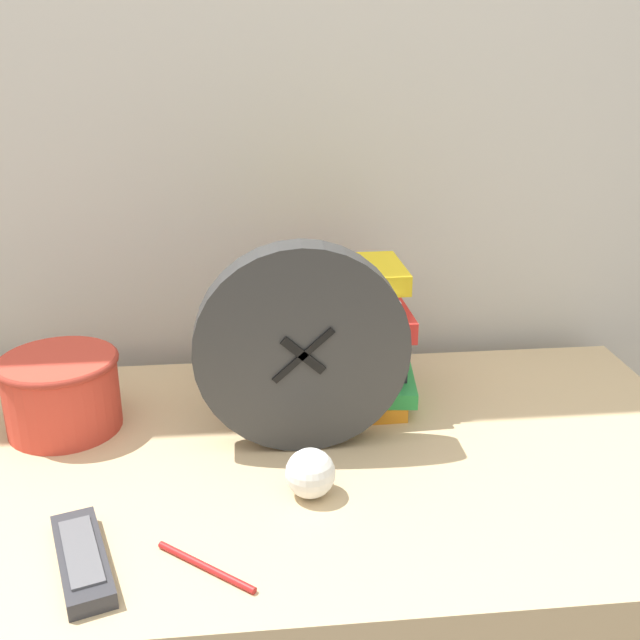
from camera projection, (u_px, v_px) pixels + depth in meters
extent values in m
cube|color=beige|center=(264.00, 103.00, 1.25)|extent=(6.00, 0.04, 2.40)
cylinder|color=#333333|center=(302.00, 348.00, 1.02)|extent=(0.30, 0.05, 0.30)
cylinder|color=white|center=(303.00, 352.00, 1.01)|extent=(0.26, 0.01, 0.26)
cube|color=black|center=(303.00, 355.00, 1.00)|extent=(0.06, 0.01, 0.06)
cube|color=black|center=(303.00, 355.00, 1.00)|extent=(0.09, 0.01, 0.08)
cylinder|color=black|center=(303.00, 355.00, 1.00)|extent=(0.01, 0.01, 0.01)
cube|color=orange|center=(333.00, 397.00, 1.19)|extent=(0.21, 0.16, 0.02)
cube|color=green|center=(340.00, 383.00, 1.18)|extent=(0.24, 0.16, 0.02)
cube|color=#232328|center=(326.00, 362.00, 1.18)|extent=(0.24, 0.17, 0.03)
cube|color=#7A3899|center=(337.00, 343.00, 1.16)|extent=(0.20, 0.18, 0.04)
cube|color=red|center=(334.00, 318.00, 1.16)|extent=(0.23, 0.17, 0.03)
cube|color=white|center=(332.00, 301.00, 1.13)|extent=(0.18, 0.15, 0.04)
cube|color=yellow|center=(329.00, 275.00, 1.14)|extent=(0.23, 0.14, 0.03)
cylinder|color=#C63D2D|center=(62.00, 393.00, 1.10)|extent=(0.16, 0.16, 0.11)
torus|color=#9F3024|center=(57.00, 361.00, 1.08)|extent=(0.17, 0.17, 0.01)
cube|color=#333338|center=(82.00, 559.00, 0.82)|extent=(0.10, 0.17, 0.02)
cube|color=#59595E|center=(81.00, 551.00, 0.82)|extent=(0.07, 0.13, 0.00)
sphere|color=white|center=(310.00, 473.00, 0.94)|extent=(0.06, 0.06, 0.06)
cylinder|color=#B21E1E|center=(206.00, 567.00, 0.82)|extent=(0.11, 0.09, 0.01)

